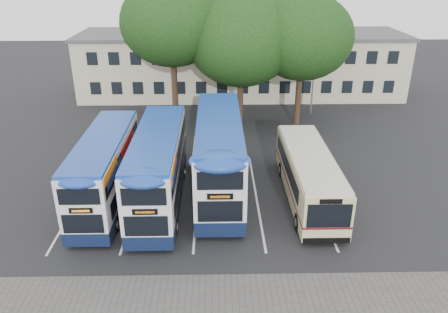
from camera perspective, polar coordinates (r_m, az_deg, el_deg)
ground at (r=21.96m, az=6.04°, el=-11.70°), size 120.00×120.00×0.00m
bay_lines at (r=26.03m, az=-3.50°, el=-5.32°), size 14.12×11.00×0.01m
depot_building at (r=45.70m, az=2.23°, el=12.09°), size 32.40×8.40×6.20m
lamp_post at (r=39.32m, az=11.84°, el=12.45°), size 0.25×1.05×9.06m
tree_left at (r=35.96m, az=-6.86°, el=16.97°), size 8.08×8.08×11.79m
tree_mid at (r=35.65m, az=2.25°, el=14.98°), size 8.63×8.63×10.74m
tree_right at (r=36.19m, az=10.22°, el=15.10°), size 7.99×7.99×10.68m
bus_dd_left at (r=25.44m, az=-15.27°, el=-1.36°), size 2.33×9.61×4.00m
bus_dd_mid at (r=24.72m, az=-8.56°, el=-1.15°), size 2.47×10.20×4.25m
bus_dd_right at (r=25.70m, az=-0.65°, el=0.58°), size 2.65×10.94×4.56m
bus_single at (r=25.63m, az=10.99°, el=-2.13°), size 2.47×9.70×2.89m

